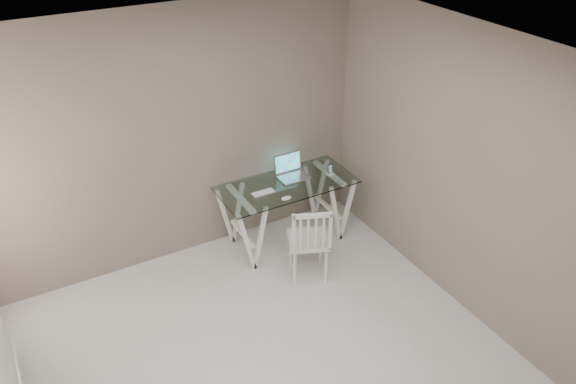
{
  "coord_description": "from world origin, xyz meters",
  "views": [
    {
      "loc": [
        -1.53,
        -2.73,
        3.85
      ],
      "look_at": [
        0.87,
        1.55,
        0.85
      ],
      "focal_mm": 35.0,
      "sensor_mm": 36.0,
      "label": 1
    }
  ],
  "objects": [
    {
      "name": "laptop",
      "position": [
        1.15,
        1.99,
        0.8
      ],
      "size": [
        0.34,
        0.28,
        0.24
      ],
      "color": "#B4B4B8",
      "rests_on": "desk"
    },
    {
      "name": "mouse",
      "position": [
        0.86,
        1.57,
        0.76
      ],
      "size": [
        0.11,
        0.07,
        0.04
      ],
      "primitive_type": "ellipsoid",
      "color": "silver",
      "rests_on": "desk"
    },
    {
      "name": "room",
      "position": [
        -0.06,
        0.02,
        1.72
      ],
      "size": [
        4.5,
        4.52,
        2.71
      ],
      "color": "beige",
      "rests_on": "ground"
    },
    {
      "name": "chair",
      "position": [
        0.9,
        1.16,
        0.48
      ],
      "size": [
        0.52,
        0.52,
        0.88
      ],
      "rotation": [
        0.0,
        0.0,
        -0.39
      ],
      "color": "silver",
      "rests_on": "ground"
    },
    {
      "name": "desk",
      "position": [
        1.02,
        1.85,
        0.38
      ],
      "size": [
        1.5,
        0.7,
        0.75
      ],
      "color": "silver",
      "rests_on": "ground"
    },
    {
      "name": "keyboard",
      "position": [
        0.71,
        1.81,
        0.75
      ],
      "size": [
        0.26,
        0.11,
        0.01
      ],
      "primitive_type": "cube",
      "color": "silver",
      "rests_on": "desk"
    },
    {
      "name": "phone_dock",
      "position": [
        1.55,
        1.8,
        0.78
      ],
      "size": [
        0.06,
        0.06,
        0.12
      ],
      "color": "white",
      "rests_on": "desk"
    }
  ]
}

